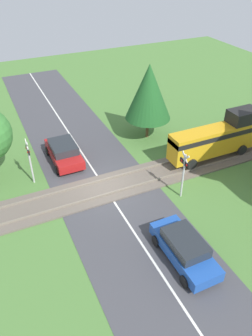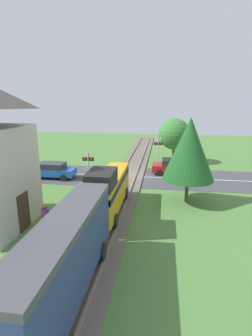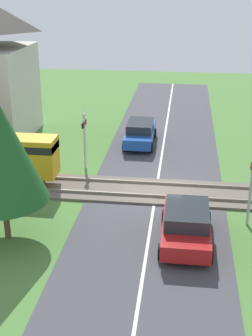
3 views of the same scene
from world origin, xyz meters
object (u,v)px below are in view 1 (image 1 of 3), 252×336
car_near_crossing (64,152)px  crossing_signal_west_approach (29,156)px  car_far_side (184,248)px  crossing_signal_east_approach (184,169)px

car_near_crossing → crossing_signal_west_approach: size_ratio=1.31×
car_near_crossing → car_far_side: bearing=14.7°
car_near_crossing → car_far_side: 11.35m
car_near_crossing → car_far_side: size_ratio=0.99×
car_near_crossing → crossing_signal_east_approach: crossing_signal_east_approach is taller
car_near_crossing → crossing_signal_east_approach: (6.82, 5.41, 1.25)m
car_near_crossing → car_far_side: car_near_crossing is taller
crossing_signal_east_approach → car_far_side: bearing=-31.3°
crossing_signal_west_approach → crossing_signal_east_approach: same height
car_near_crossing → crossing_signal_east_approach: bearing=38.4°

